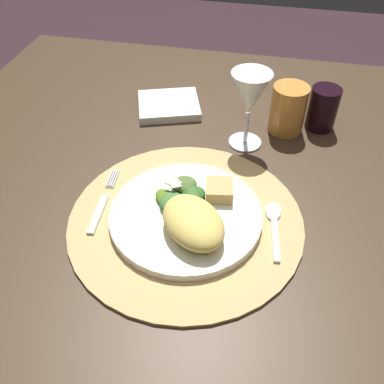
{
  "coord_description": "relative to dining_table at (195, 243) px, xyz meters",
  "views": [
    {
      "loc": [
        0.11,
        -0.56,
        1.25
      ],
      "look_at": [
        0.01,
        -0.05,
        0.76
      ],
      "focal_mm": 39.35,
      "sensor_mm": 36.0,
      "label": 1
    }
  ],
  "objects": [
    {
      "name": "ground_plane",
      "position": [
        0.0,
        0.0,
        -0.56
      ],
      "size": [
        6.0,
        6.0,
        0.0
      ],
      "primitive_type": "plane",
      "color": "#321F25"
    },
    {
      "name": "dining_table",
      "position": [
        0.0,
        0.0,
        0.0
      ],
      "size": [
        1.15,
        1.07,
        0.74
      ],
      "color": "#3C2C1C",
      "rests_on": "ground"
    },
    {
      "name": "placemat",
      "position": [
        0.01,
        -0.1,
        0.18
      ],
      "size": [
        0.39,
        0.39,
        0.01
      ],
      "primitive_type": "cylinder",
      "color": "tan",
      "rests_on": "dining_table"
    },
    {
      "name": "dinner_plate",
      "position": [
        0.01,
        -0.1,
        0.19
      ],
      "size": [
        0.25,
        0.25,
        0.02
      ],
      "primitive_type": "cylinder",
      "color": "white",
      "rests_on": "placemat"
    },
    {
      "name": "pasta_serving",
      "position": [
        0.03,
        -0.14,
        0.22
      ],
      "size": [
        0.14,
        0.15,
        0.04
      ],
      "primitive_type": "ellipsoid",
      "rotation": [
        0.0,
        0.0,
        5.42
      ],
      "color": "#E0C35B",
      "rests_on": "dinner_plate"
    },
    {
      "name": "salad_greens",
      "position": [
        -0.01,
        -0.07,
        0.21
      ],
      "size": [
        0.1,
        0.1,
        0.03
      ],
      "color": "#3E6E34",
      "rests_on": "dinner_plate"
    },
    {
      "name": "bread_piece",
      "position": [
        0.05,
        -0.05,
        0.21
      ],
      "size": [
        0.05,
        0.05,
        0.02
      ],
      "primitive_type": "cube",
      "rotation": [
        0.0,
        0.0,
        4.88
      ],
      "color": "tan",
      "rests_on": "dinner_plate"
    },
    {
      "name": "fork",
      "position": [
        -0.14,
        -0.1,
        0.19
      ],
      "size": [
        0.02,
        0.16,
        0.0
      ],
      "color": "silver",
      "rests_on": "placemat"
    },
    {
      "name": "spoon",
      "position": [
        0.15,
        -0.08,
        0.19
      ],
      "size": [
        0.03,
        0.13,
        0.01
      ],
      "color": "silver",
      "rests_on": "placemat"
    },
    {
      "name": "napkin",
      "position": [
        -0.11,
        0.23,
        0.19
      ],
      "size": [
        0.16,
        0.15,
        0.02
      ],
      "primitive_type": "cube",
      "rotation": [
        0.0,
        0.0,
        0.33
      ],
      "color": "white",
      "rests_on": "dining_table"
    },
    {
      "name": "wine_glass",
      "position": [
        0.08,
        0.13,
        0.29
      ],
      "size": [
        0.08,
        0.08,
        0.15
      ],
      "color": "silver",
      "rests_on": "dining_table"
    },
    {
      "name": "amber_tumbler",
      "position": [
        0.15,
        0.2,
        0.23
      ],
      "size": [
        0.07,
        0.07,
        0.1
      ],
      "primitive_type": "cylinder",
      "color": "orange",
      "rests_on": "dining_table"
    },
    {
      "name": "dark_tumbler",
      "position": [
        0.22,
        0.22,
        0.22
      ],
      "size": [
        0.06,
        0.06,
        0.09
      ],
      "primitive_type": "cylinder",
      "color": "black",
      "rests_on": "dining_table"
    }
  ]
}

